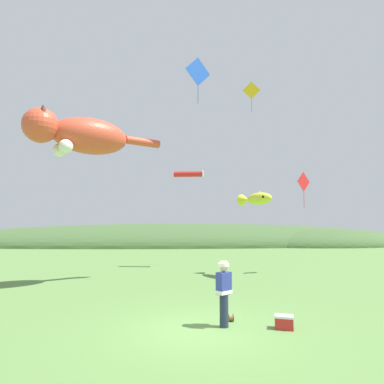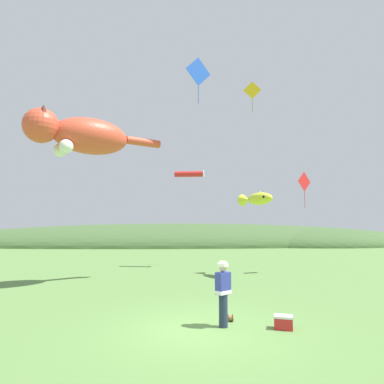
{
  "view_description": "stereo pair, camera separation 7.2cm",
  "coord_description": "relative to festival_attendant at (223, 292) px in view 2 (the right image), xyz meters",
  "views": [
    {
      "loc": [
        -0.77,
        -9.38,
        2.91
      ],
      "look_at": [
        0.0,
        4.0,
        4.02
      ],
      "focal_mm": 32.0,
      "sensor_mm": 36.0,
      "label": 1
    },
    {
      "loc": [
        -0.7,
        -9.38,
        2.91
      ],
      "look_at": [
        0.0,
        4.0,
        4.02
      ],
      "focal_mm": 32.0,
      "sensor_mm": 36.0,
      "label": 2
    }
  ],
  "objects": [
    {
      "name": "kite_diamond_blue",
      "position": [
        -0.16,
        7.2,
        9.47
      ],
      "size": [
        1.32,
        0.73,
        2.4
      ],
      "color": "blue"
    },
    {
      "name": "kite_diamond_gold",
      "position": [
        3.76,
        12.17,
        10.51
      ],
      "size": [
        1.17,
        0.19,
        2.09
      ],
      "color": "yellow"
    },
    {
      "name": "ground_plane",
      "position": [
        -0.66,
        -0.16,
        -0.95
      ],
      "size": [
        120.0,
        120.0,
        0.0
      ],
      "primitive_type": "plane",
      "color": "#5B8442"
    },
    {
      "name": "distant_hill_ridge",
      "position": [
        1.95,
        32.05,
        -0.95
      ],
      "size": [
        62.75,
        14.18,
        5.03
      ],
      "color": "#426033",
      "rests_on": "ground"
    },
    {
      "name": "festival_attendant",
      "position": [
        0.0,
        0.0,
        0.0
      ],
      "size": [
        0.49,
        0.46,
        1.77
      ],
      "color": "#232D47",
      "rests_on": "ground"
    },
    {
      "name": "kite_fish_windsock",
      "position": [
        2.95,
        8.12,
        3.08
      ],
      "size": [
        1.62,
        2.45,
        0.74
      ],
      "color": "yellow"
    },
    {
      "name": "kite_giant_cat",
      "position": [
        -5.54,
        5.67,
        5.74
      ],
      "size": [
        5.64,
        3.88,
        1.94
      ],
      "color": "#E04C33"
    },
    {
      "name": "picnic_cooler",
      "position": [
        1.59,
        -0.26,
        -0.77
      ],
      "size": [
        0.57,
        0.47,
        0.36
      ],
      "color": "red",
      "rests_on": "ground"
    },
    {
      "name": "kite_tube_streamer",
      "position": [
        -0.38,
        11.8,
        4.86
      ],
      "size": [
        1.9,
        0.69,
        0.44
      ],
      "color": "red"
    },
    {
      "name": "kite_spool",
      "position": [
        0.28,
        0.51,
        -0.85
      ],
      "size": [
        0.14,
        0.2,
        0.2
      ],
      "color": "olive",
      "rests_on": "ground"
    },
    {
      "name": "kite_diamond_red",
      "position": [
        5.85,
        8.94,
        4.07
      ],
      "size": [
        0.93,
        0.61,
        2.0
      ],
      "color": "red"
    }
  ]
}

